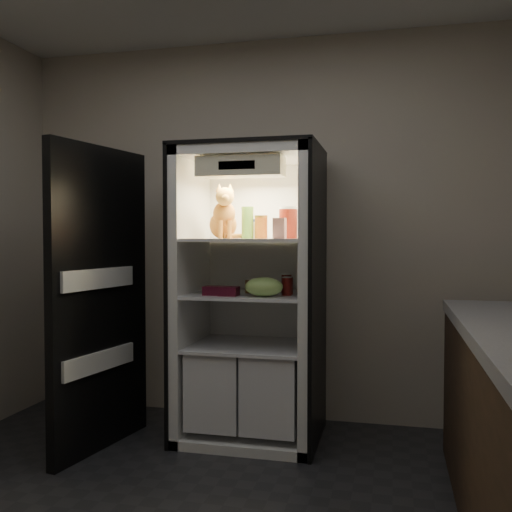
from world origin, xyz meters
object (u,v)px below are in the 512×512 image
Objects in this scene: pepper_jar at (288,223)px; tabby_cat at (224,218)px; mayo_tub at (259,229)px; grape_bag at (264,287)px; soda_can_c at (287,286)px; soda_can_b at (288,286)px; condiment_jar at (250,286)px; cream_carton at (280,228)px; parmesan_shaker at (248,223)px; salsa_jar at (261,227)px; berry_box_left at (213,291)px; refrigerator at (252,315)px; berry_box_right at (229,291)px; soda_can_a at (287,283)px.

tabby_cat is at bearing -179.16° from pepper_jar.
mayo_tub is 0.47m from grape_bag.
soda_can_c is 0.16m from grape_bag.
condiment_jar is at bearing 173.54° from soda_can_b.
pepper_jar is 0.21m from cream_carton.
grape_bag is (0.15, -0.19, -0.39)m from parmesan_shaker.
salsa_jar is (0.25, -0.01, -0.06)m from tabby_cat.
condiment_jar is 0.26m from berry_box_left.
condiment_jar is at bearing -171.72° from salsa_jar.
tabby_cat is 0.61m from soda_can_b.
refrigerator is 0.31m from berry_box_right.
cream_carton is 1.12× the size of berry_box_left.
soda_can_b reaches higher than condiment_jar.
parmesan_shaker reaches higher than condiment_jar.
tabby_cat is 0.17m from parmesan_shaker.
pepper_jar is at bearing 86.04° from cream_carton.
condiment_jar is 0.87× the size of berry_box_left.
soda_can_a reaches higher than soda_can_b.
refrigerator is 0.20m from condiment_jar.
parmesan_shaker is 0.87× the size of grape_bag.
berry_box_left is (-0.01, -0.20, -0.45)m from tabby_cat.
grape_bag is 2.13× the size of berry_box_left.
cream_carton is (0.20, -0.29, -0.00)m from mayo_tub.
grape_bag reaches higher than soda_can_b.
refrigerator reaches higher than mayo_tub.
soda_can_c is (0.26, -0.14, 0.20)m from refrigerator.
refrigerator is at bearing 94.76° from condiment_jar.
soda_can_a is 0.23m from condiment_jar.
parmesan_shaker is 0.48m from soda_can_b.
soda_can_c is at bearing -18.65° from parmesan_shaker.
mayo_tub is at bearing 65.81° from parmesan_shaker.
condiment_jar is (-0.24, -0.03, -0.40)m from pepper_jar.
tabby_cat is 0.47m from condiment_jar.
pepper_jar is 1.65× the size of soda_can_a.
tabby_cat is 3.17× the size of berry_box_right.
soda_can_b is 0.20m from grape_bag.
salsa_jar reaches higher than grape_bag.
grape_bag is (0.10, -0.30, -0.36)m from mayo_tub.
cream_carton is at bearing -50.64° from salsa_jar.
mayo_tub is 1.14× the size of berry_box_right.
pepper_jar is at bearing 5.97° from salsa_jar.
grape_bag is at bearing -54.82° from condiment_jar.
refrigerator is 0.60m from parmesan_shaker.
mayo_tub reaches higher than grape_bag.
refrigerator is at bearing 163.13° from soda_can_b.
soda_can_a is at bearing -16.44° from tabby_cat.
berry_box_left is at bearing -144.62° from salsa_jar.
salsa_jar is 0.40m from soda_can_a.
grape_bag is at bearing -51.32° from parmesan_shaker.
salsa_jar is at bearing -163.24° from soda_can_a.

